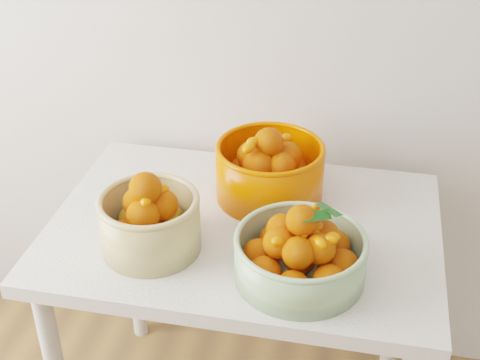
# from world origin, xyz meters

# --- Properties ---
(table) EXTENTS (1.00, 0.70, 0.75)m
(table) POSITION_xyz_m (-0.16, 1.60, 0.65)
(table) COLOR silver
(table) RESTS_ON ground
(bowl_cream) EXTENTS (0.28, 0.28, 0.21)m
(bowl_cream) POSITION_xyz_m (-0.36, 1.46, 0.83)
(bowl_cream) COLOR tan
(bowl_cream) RESTS_ON table
(bowl_green) EXTENTS (0.40, 0.40, 0.20)m
(bowl_green) POSITION_xyz_m (0.01, 1.42, 0.82)
(bowl_green) COLOR #8FB383
(bowl_green) RESTS_ON table
(bowl_orange) EXTENTS (0.34, 0.34, 0.21)m
(bowl_orange) POSITION_xyz_m (-0.12, 1.74, 0.83)
(bowl_orange) COLOR #F04900
(bowl_orange) RESTS_ON table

